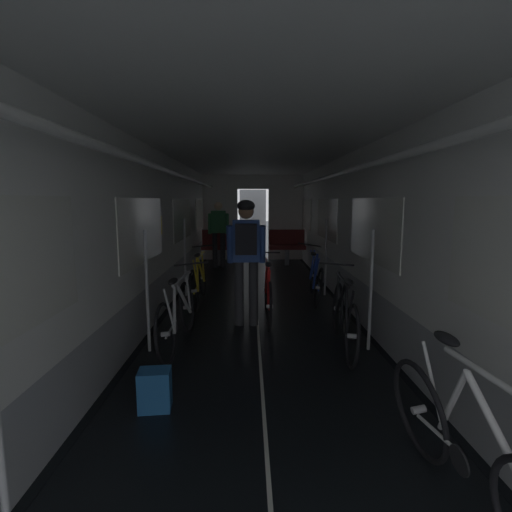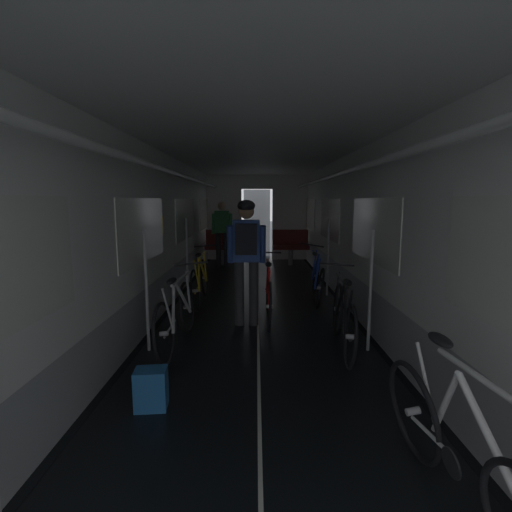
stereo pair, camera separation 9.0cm
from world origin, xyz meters
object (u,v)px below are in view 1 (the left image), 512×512
bicycle_yellow (198,281)px  backpack_on_floor (155,390)px  bicycle_blue (316,279)px  bicycle_red_in_aisle (268,294)px  bicycle_white (469,451)px  person_cyclist_aisle (246,249)px  person_standing_near_bench (219,230)px  bicycle_black (344,317)px  bench_seat_far_left (220,244)px  bicycle_silver (178,315)px  bench_seat_far_right (287,244)px

bicycle_yellow → backpack_on_floor: bearing=-88.8°
backpack_on_floor → bicycle_yellow: bearing=91.2°
bicycle_blue → bicycle_red_in_aisle: (-0.88, -1.08, 0.00)m
bicycle_white → person_cyclist_aisle: person_cyclist_aisle is taller
bicycle_white → bicycle_red_in_aisle: 3.64m
person_standing_near_bench → backpack_on_floor: bearing=-90.0°
person_cyclist_aisle → bicycle_black: bearing=-37.1°
bench_seat_far_left → backpack_on_floor: bearing=-90.0°
bicycle_silver → bicycle_yellow: (-0.01, 1.93, 0.00)m
bicycle_white → bicycle_black: bearing=92.0°
bicycle_blue → person_standing_near_bench: bearing=119.9°
bench_seat_far_right → person_standing_near_bench: (-1.80, -0.38, 0.41)m
bicycle_blue → backpack_on_floor: bicycle_blue is taller
bench_seat_far_left → bench_seat_far_right: 1.80m
bicycle_blue → backpack_on_floor: size_ratio=4.99×
bicycle_silver → backpack_on_floor: 1.40m
bicycle_yellow → person_standing_near_bench: size_ratio=1.00×
bench_seat_far_left → bicycle_white: (1.97, -8.34, -0.19)m
bench_seat_far_right → bicycle_red_in_aisle: bearing=-98.8°
bicycle_silver → bicycle_red_in_aisle: bearing=42.8°
bicycle_white → bicycle_yellow: 4.87m
bicycle_red_in_aisle → bicycle_yellow: bearing=141.2°
bicycle_black → bicycle_white: bicycle_white is taller
bench_seat_far_right → bicycle_blue: 3.74m
backpack_on_floor → person_standing_near_bench: bearing=90.0°
bicycle_yellow → person_cyclist_aisle: (0.81, -1.17, 0.69)m
bicycle_red_in_aisle → bicycle_black: bearing=-53.7°
bench_seat_far_right → bicycle_white: 8.35m
bicycle_yellow → bicycle_red_in_aisle: size_ratio=1.00×
bicycle_silver → backpack_on_floor: bicycle_silver is taller
bicycle_blue → person_standing_near_bench: 3.92m
bench_seat_far_right → bicycle_yellow: (-1.86, -3.91, -0.19)m
bicycle_white → bicycle_yellow: size_ratio=1.00×
bench_seat_far_right → bicycle_silver: size_ratio=0.58×
person_standing_near_bench → backpack_on_floor: (0.00, -6.85, -0.81)m
bench_seat_far_left → person_standing_near_bench: (0.00, -0.38, 0.41)m
bicycle_black → bicycle_yellow: bicycle_yellow is taller
bench_seat_far_right → bicycle_blue: (0.14, -3.74, -0.19)m
bicycle_silver → person_cyclist_aisle: 1.31m
bicycle_blue → bicycle_red_in_aisle: 1.39m
bicycle_black → bicycle_white: 2.40m
person_cyclist_aisle → bicycle_blue: bearing=48.4°
bicycle_silver → bicycle_white: size_ratio=1.00×
bicycle_black → bicycle_red_in_aisle: bicycle_black is taller
bicycle_blue → bicycle_yellow: bicycle_blue is taller
bicycle_yellow → bicycle_blue: bearing=5.0°
bicycle_black → backpack_on_floor: size_ratio=4.97×
bicycle_silver → person_standing_near_bench: 5.50m
bicycle_white → bench_seat_far_right: bearing=91.2°
bicycle_black → bicycle_white: size_ratio=1.00×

